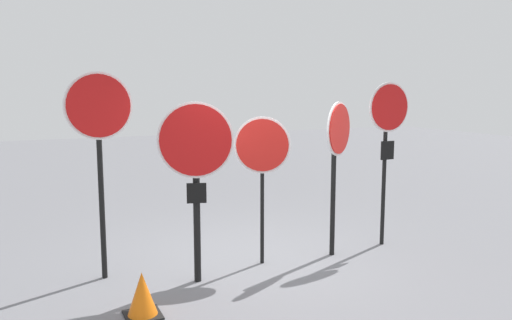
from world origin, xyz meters
name	(u,v)px	position (x,y,z in m)	size (l,w,h in m)	color
ground_plane	(260,261)	(0.00, 0.00, 0.00)	(40.00, 40.00, 0.00)	slate
stop_sign_0	(99,127)	(-2.01, 0.23, 1.89)	(0.81, 0.15, 2.55)	black
stop_sign_1	(196,159)	(-1.01, -0.37, 1.53)	(0.87, 0.29, 2.21)	black
stop_sign_2	(262,153)	(-0.01, -0.11, 1.51)	(0.69, 0.34, 2.00)	black
stop_sign_3	(337,145)	(1.09, -0.21, 1.58)	(0.64, 0.43, 2.18)	black
stop_sign_4	(388,125)	(2.04, -0.11, 1.83)	(0.73, 0.13, 2.45)	black
traffic_cone_0	(142,295)	(-1.82, -1.00, 0.23)	(0.37, 0.37, 0.47)	black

